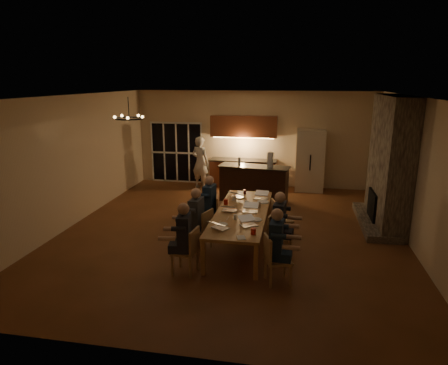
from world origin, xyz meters
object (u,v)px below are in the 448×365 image
chair_left_mid (200,229)px  person_right_mid (279,225)px  standing_person (200,162)px  bar_bottle (239,161)px  can_right (259,205)px  bar_blender (270,160)px  chair_left_far (209,214)px  plate_far (263,202)px  laptop_f (261,194)px  person_left_far (210,204)px  chandelier (129,118)px  laptop_e (238,193)px  redcup_near (253,231)px  bar_island (254,184)px  person_left_near (184,238)px  person_right_near (276,246)px  redcup_mid (226,202)px  mug_mid (247,203)px  dining_table (242,227)px  mug_back (234,198)px  chair_right_far (282,219)px  chair_right_near (278,260)px  person_left_mid (196,220)px  chair_right_mid (280,236)px  laptop_d (251,207)px  can_silver (241,219)px  laptop_b (249,220)px  mug_front (235,217)px  plate_left (222,224)px  laptop_c (230,206)px  refrigerator (310,161)px  plate_near (256,220)px

chair_left_mid → person_right_mid: person_right_mid is taller
standing_person → bar_bottle: (1.47, -1.12, 0.33)m
can_right → bar_blender: (0.03, 2.84, 0.49)m
chair_left_far → plate_far: chair_left_far is taller
laptop_f → bar_blender: size_ratio=0.74×
person_left_far → chandelier: chandelier is taller
chair_left_far → can_right: 1.29m
laptop_e → chandelier: bearing=56.3°
redcup_near → bar_island: bearing=96.1°
standing_person → can_right: bearing=142.5°
person_left_near → person_right_near: same height
redcup_mid → mug_mid: bearing=4.1°
person_left_near → bar_bottle: person_left_near is taller
dining_table → person_right_near: person_right_near is taller
chair_left_far → bar_blender: size_ratio=2.05×
mug_back → chair_left_mid: bearing=-113.0°
chair_right_far → bar_blender: bearing=-8.8°
chair_right_far → chair_right_near: bearing=161.4°
person_right_mid → redcup_mid: 1.60m
person_right_near → chair_right_far: bearing=2.9°
person_left_mid → chair_right_mid: bearing=96.2°
chair_right_far → mug_mid: 0.89m
laptop_d → can_silver: laptop_d is taller
bar_island → laptop_b: bar_island is taller
laptop_f → bar_bottle: size_ratio=1.33×
dining_table → can_right: (0.35, 0.31, 0.44)m
can_silver → bar_bottle: bearing=99.0°
person_right_mid → person_left_mid: bearing=97.1°
chair_right_mid → chair_right_far: 1.06m
can_right → bar_blender: size_ratio=0.28×
standing_person → mug_front: (1.95, -4.94, -0.07)m
mug_mid → plate_left: mug_mid is taller
chair_right_mid → laptop_c: (-1.14, 0.52, 0.42)m
standing_person → redcup_near: bearing=135.5°
refrigerator → chair_right_mid: (-0.69, -5.30, -0.55)m
bar_island → chair_right_mid: bar_island is taller
person_right_mid → plate_near: (-0.49, 0.02, 0.07)m
chair_right_mid → laptop_b: 0.81m
person_left_far → laptop_e: (0.61, 0.50, 0.17)m
chair_right_far → chair_right_mid: bearing=161.2°
chair_left_mid → plate_far: bearing=152.1°
chair_right_mid → plate_far: bearing=32.5°
person_left_near → laptop_c: 1.69m
dining_table → plate_near: bearing=-54.1°
chair_left_far → chair_right_far: size_ratio=1.00×
plate_far → refrigerator: bearing=73.8°
person_left_far → mug_front: size_ratio=13.80×
laptop_d → plate_left: (-0.46, -0.89, -0.10)m
mug_back → plate_left: 1.71m
dining_table → person_left_mid: bearing=-148.9°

